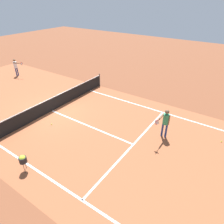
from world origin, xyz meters
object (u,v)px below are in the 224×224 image
at_px(player_far, 16,66).
at_px(tennis_ball_back_corner, 221,142).
at_px(player_near, 165,120).
at_px(ball_hopper, 23,159).
at_px(net, 51,105).
at_px(tennis_ball_near_net, 52,124).

bearing_deg(player_far, tennis_ball_back_corner, -89.74).
relative_size(player_near, ball_hopper, 1.98).
bearing_deg(net, tennis_ball_near_net, -132.45).
relative_size(net, player_far, 6.64).
distance_m(player_near, tennis_ball_near_net, 6.81).
relative_size(net, tennis_ball_back_corner, 165.25).
height_order(player_far, tennis_ball_back_corner, player_far).
bearing_deg(tennis_ball_back_corner, net, 105.75).
height_order(net, tennis_ball_back_corner, net).
bearing_deg(player_near, tennis_ball_back_corner, -64.65).
distance_m(ball_hopper, tennis_ball_near_net, 3.78).
bearing_deg(ball_hopper, tennis_ball_near_net, 31.00).
bearing_deg(net, tennis_ball_back_corner, -74.25).
distance_m(player_near, tennis_ball_back_corner, 3.29).
xyz_separation_m(player_far, tennis_ball_near_net, (-4.00, -9.43, -0.99)).
bearing_deg(player_far, tennis_ball_near_net, -112.99).
bearing_deg(tennis_ball_back_corner, tennis_ball_near_net, 114.51).
height_order(player_near, ball_hopper, player_near).
bearing_deg(tennis_ball_near_net, ball_hopper, -149.00).
relative_size(player_far, tennis_ball_back_corner, 24.89).
distance_m(ball_hopper, tennis_ball_back_corner, 10.15).
distance_m(player_far, tennis_ball_back_corner, 18.42).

